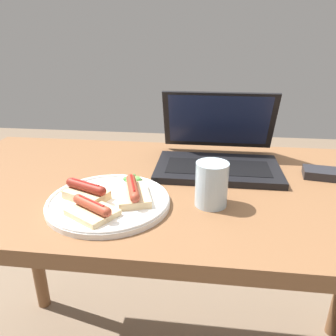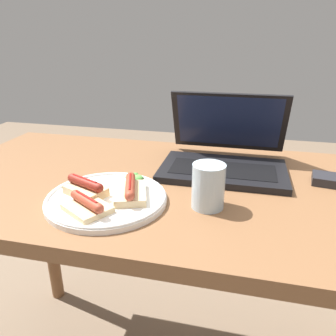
% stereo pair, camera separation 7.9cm
% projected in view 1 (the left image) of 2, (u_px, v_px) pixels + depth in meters
% --- Properties ---
extents(desk, '(1.36, 0.66, 0.74)m').
position_uv_depth(desk, '(176.00, 211.00, 0.89)').
color(desk, brown).
rests_on(desk, ground_plane).
extents(laptop, '(0.34, 0.29, 0.21)m').
position_uv_depth(laptop, '(218.00, 154.00, 0.95)').
color(laptop, black).
rests_on(laptop, desk).
extents(plate, '(0.28, 0.28, 0.02)m').
position_uv_depth(plate, '(109.00, 201.00, 0.74)').
color(plate, white).
rests_on(plate, desk).
extents(sausage_toast_left, '(0.11, 0.09, 0.04)m').
position_uv_depth(sausage_toast_left, '(86.00, 192.00, 0.74)').
color(sausage_toast_left, '#D6B784').
rests_on(sausage_toast_left, plate).
extents(sausage_toast_middle, '(0.10, 0.13, 0.04)m').
position_uv_depth(sausage_toast_middle, '(133.00, 192.00, 0.74)').
color(sausage_toast_middle, '#D6B784').
rests_on(sausage_toast_middle, plate).
extents(sausage_toast_right, '(0.12, 0.11, 0.04)m').
position_uv_depth(sausage_toast_right, '(92.00, 210.00, 0.67)').
color(sausage_toast_right, '#D6B784').
rests_on(sausage_toast_right, plate).
extents(salad_pile, '(0.06, 0.09, 0.01)m').
position_uv_depth(salad_pile, '(131.00, 180.00, 0.83)').
color(salad_pile, '#709E4C').
rests_on(salad_pile, plate).
extents(drinking_glass, '(0.07, 0.07, 0.10)m').
position_uv_depth(drinking_glass, '(212.00, 184.00, 0.73)').
color(drinking_glass, silver).
rests_on(drinking_glass, desk).
extents(external_drive, '(0.11, 0.08, 0.02)m').
position_uv_depth(external_drive, '(322.00, 173.00, 0.89)').
color(external_drive, '#232328').
rests_on(external_drive, desk).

